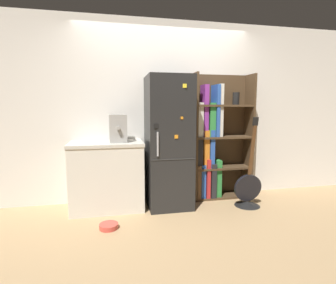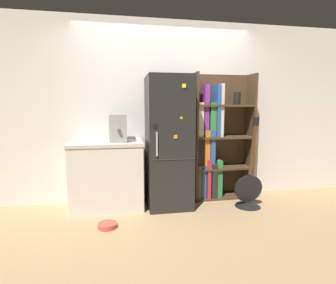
{
  "view_description": "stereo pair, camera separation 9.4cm",
  "coord_description": "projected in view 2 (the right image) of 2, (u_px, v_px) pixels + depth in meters",
  "views": [
    {
      "loc": [
        -0.73,
        -3.34,
        1.35
      ],
      "look_at": [
        -0.0,
        0.15,
        0.89
      ],
      "focal_mm": 28.0,
      "sensor_mm": 36.0,
      "label": 1
    },
    {
      "loc": [
        -0.64,
        -3.36,
        1.35
      ],
      "look_at": [
        -0.0,
        0.15,
        0.89
      ],
      "focal_mm": 28.0,
      "sensor_mm": 36.0,
      "label": 2
    }
  ],
  "objects": [
    {
      "name": "refrigerator",
      "position": [
        168.0,
        142.0,
        3.58
      ],
      "size": [
        0.59,
        0.67,
        1.77
      ],
      "color": "black",
      "rests_on": "ground_plane"
    },
    {
      "name": "ground_plane",
      "position": [
        170.0,
        208.0,
        3.56
      ],
      "size": [
        16.0,
        16.0,
        0.0
      ],
      "primitive_type": "plane",
      "color": "tan"
    },
    {
      "name": "wall_back",
      "position": [
        164.0,
        111.0,
        3.86
      ],
      "size": [
        8.0,
        0.05,
        2.6
      ],
      "color": "white",
      "rests_on": "ground_plane"
    },
    {
      "name": "guitar",
      "position": [
        248.0,
        194.0,
        3.59
      ],
      "size": [
        0.39,
        0.35,
        1.24
      ],
      "color": "black",
      "rests_on": "ground_plane"
    },
    {
      "name": "kitchen_counter",
      "position": [
        107.0,
        175.0,
        3.52
      ],
      "size": [
        0.96,
        0.58,
        0.9
      ],
      "color": "silver",
      "rests_on": "ground_plane"
    },
    {
      "name": "espresso_machine",
      "position": [
        118.0,
        128.0,
        3.45
      ],
      "size": [
        0.22,
        0.32,
        0.36
      ],
      "color": "#A5A39E",
      "rests_on": "kitchen_counter"
    },
    {
      "name": "pet_bowl",
      "position": [
        107.0,
        225.0,
        2.97
      ],
      "size": [
        0.21,
        0.21,
        0.05
      ],
      "color": "#D84C3F",
      "rests_on": "ground_plane"
    },
    {
      "name": "bookshelf",
      "position": [
        214.0,
        143.0,
        3.9
      ],
      "size": [
        0.89,
        0.32,
        1.84
      ],
      "color": "#4C3823",
      "rests_on": "ground_plane"
    }
  ]
}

